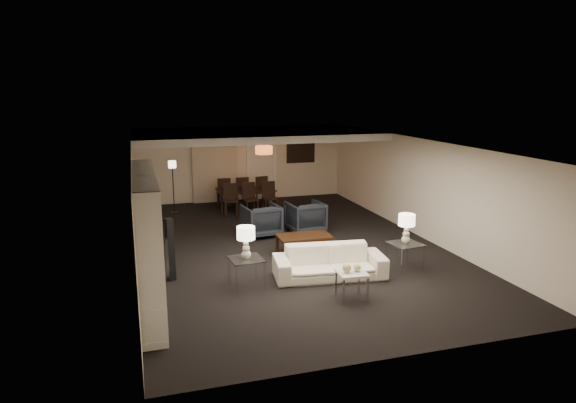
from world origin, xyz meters
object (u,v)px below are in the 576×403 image
(table_lamp_right, at_px, (406,229))
(floor_lamp, at_px, (173,187))
(television, at_px, (148,233))
(vase_amber, at_px, (147,220))
(marble_table, at_px, (351,285))
(armchair_left, at_px, (261,220))
(side_table_right, at_px, (405,256))
(armchair_right, at_px, (305,217))
(table_lamp_left, at_px, (246,243))
(coffee_table, at_px, (304,244))
(chair_nm, at_px, (251,199))
(pendant_light, at_px, (264,150))
(chair_fr, at_px, (260,190))
(chair_fl, at_px, (224,192))
(sofa, at_px, (329,262))
(floor_speaker, at_px, (170,250))
(vase_blue, at_px, (150,266))
(dining_table, at_px, (246,199))
(chair_nl, at_px, (231,200))
(side_table_left, at_px, (247,273))
(chair_fm, at_px, (242,191))

(table_lamp_right, height_order, floor_lamp, floor_lamp)
(television, relative_size, vase_amber, 5.64)
(marble_table, xyz_separation_m, vase_amber, (-3.49, 0.34, 1.40))
(armchair_left, relative_size, side_table_right, 1.49)
(armchair_right, distance_m, table_lamp_left, 4.05)
(coffee_table, relative_size, marble_table, 2.40)
(television, relative_size, chair_nm, 1.08)
(pendant_light, bearing_deg, side_table_right, -74.66)
(vase_amber, relative_size, chair_fr, 0.19)
(table_lamp_left, relative_size, vase_amber, 3.48)
(table_lamp_left, bearing_deg, chair_fl, 83.78)
(sofa, height_order, floor_speaker, floor_speaker)
(table_lamp_left, xyz_separation_m, floor_speaker, (-1.36, 0.77, -0.25))
(sofa, xyz_separation_m, vase_blue, (-3.49, -1.57, 0.82))
(table_lamp_right, height_order, chair_nm, table_lamp_right)
(dining_table, height_order, chair_nl, chair_nl)
(side_table_left, xyz_separation_m, table_lamp_left, (0.00, 0.00, 0.60))
(armchair_right, distance_m, chair_fl, 3.99)
(marble_table, bearing_deg, armchair_left, 97.77)
(sofa, relative_size, chair_fr, 2.35)
(pendant_light, distance_m, marble_table, 7.08)
(coffee_table, height_order, chair_nl, chair_nl)
(pendant_light, bearing_deg, armchair_left, -106.11)
(television, xyz_separation_m, floor_speaker, (0.41, 0.13, -0.41))
(marble_table, height_order, vase_blue, vase_blue)
(side_table_right, bearing_deg, chair_nm, 109.74)
(sofa, relative_size, side_table_right, 3.64)
(floor_lamp, bearing_deg, side_table_right, -56.80)
(coffee_table, bearing_deg, chair_fm, 93.60)
(side_table_left, distance_m, side_table_right, 3.40)
(vase_amber, xyz_separation_m, dining_table, (3.16, 7.09, -1.33))
(side_table_left, relative_size, floor_lamp, 0.38)
(dining_table, distance_m, floor_lamp, 2.27)
(coffee_table, bearing_deg, side_table_right, -43.26)
(armchair_right, distance_m, vase_amber, 5.89)
(dining_table, relative_size, chair_fr, 1.92)
(sofa, bearing_deg, side_table_right, 7.04)
(side_table_left, bearing_deg, table_lamp_right, 0.00)
(chair_fl, bearing_deg, armchair_right, 115.37)
(chair_fr, bearing_deg, armchair_left, 69.38)
(pendant_light, relative_size, armchair_left, 0.57)
(chair_fm, bearing_deg, dining_table, 94.79)
(armchair_right, xyz_separation_m, dining_table, (-0.94, 3.03, -0.09))
(sofa, xyz_separation_m, side_table_left, (-1.70, 0.00, -0.04))
(television, xyz_separation_m, chair_fm, (3.13, 6.34, -0.57))
(coffee_table, xyz_separation_m, chair_nl, (-0.94, 4.08, 0.25))
(side_table_right, bearing_deg, chair_nl, 114.91)
(sofa, xyz_separation_m, coffee_table, (0.00, 1.60, -0.11))
(floor_speaker, xyz_separation_m, chair_fr, (3.32, 6.21, -0.16))
(armchair_left, distance_m, marble_table, 4.44)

